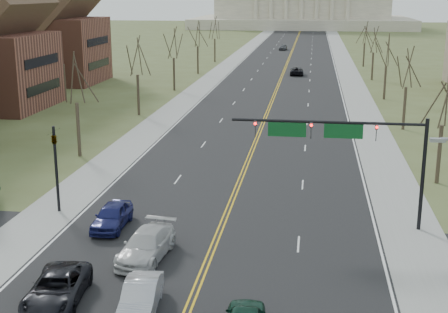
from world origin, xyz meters
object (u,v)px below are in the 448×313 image
(car_sb_outer_lead, at_px, (57,288))
(car_far_sb, at_px, (283,47))
(car_sb_inner_lead, at_px, (141,297))
(car_sb_inner_second, at_px, (146,245))
(car_sb_outer_second, at_px, (112,216))
(car_far_nb, at_px, (297,71))
(signal_mast, at_px, (342,139))
(signal_left, at_px, (56,159))

(car_sb_outer_lead, bearing_deg, car_far_sb, 81.81)
(car_sb_inner_lead, xyz_separation_m, car_far_sb, (-0.25, 137.65, -0.01))
(car_sb_inner_second, bearing_deg, car_sb_outer_lead, -112.24)
(car_sb_inner_second, xyz_separation_m, car_sb_outer_second, (-3.41, 4.32, -0.01))
(car_far_sb, bearing_deg, car_sb_outer_second, -85.54)
(car_sb_inner_lead, height_order, car_sb_outer_lead, same)
(car_sb_inner_second, relative_size, car_far_nb, 1.08)
(car_sb_outer_lead, distance_m, car_sb_inner_second, 6.38)
(car_sb_outer_second, bearing_deg, car_sb_outer_lead, -87.68)
(signal_mast, height_order, car_sb_inner_lead, signal_mast)
(car_far_sb, bearing_deg, signal_mast, -79.01)
(signal_mast, relative_size, car_far_sb, 2.82)
(car_sb_outer_lead, xyz_separation_m, car_sb_outer_second, (-0.47, 9.99, 0.04))
(signal_mast, bearing_deg, car_sb_outer_second, -170.26)
(signal_mast, distance_m, car_sb_inner_lead, 16.72)
(car_sb_outer_second, bearing_deg, car_far_nb, 82.71)
(signal_mast, xyz_separation_m, car_sb_outer_second, (-14.34, -2.46, -4.97))
(car_far_nb, bearing_deg, signal_left, 77.03)
(signal_mast, xyz_separation_m, signal_left, (-18.95, 0.00, -2.05))
(signal_mast, relative_size, car_sb_inner_lead, 2.68)
(car_sb_inner_lead, bearing_deg, car_sb_inner_second, 97.15)
(signal_left, bearing_deg, car_far_sb, 85.84)
(car_sb_outer_second, relative_size, car_far_sb, 1.07)
(car_sb_inner_lead, bearing_deg, car_far_sb, 84.71)
(car_far_sb, bearing_deg, car_sb_inner_lead, -83.41)
(signal_left, relative_size, car_sb_inner_lead, 1.33)
(signal_left, distance_m, car_sb_outer_lead, 13.77)
(signal_left, bearing_deg, car_sb_inner_second, -40.23)
(signal_left, relative_size, car_far_nb, 1.18)
(car_sb_outer_second, relative_size, car_far_nb, 0.91)
(car_sb_outer_lead, height_order, car_far_nb, car_sb_outer_lead)
(car_sb_outer_lead, height_order, car_sb_inner_second, car_sb_inner_second)
(car_sb_inner_second, distance_m, car_far_nb, 82.38)
(signal_mast, bearing_deg, signal_left, 180.00)
(car_sb_inner_lead, distance_m, car_sb_outer_second, 11.32)
(car_sb_inner_second, bearing_deg, car_sb_inner_lead, -72.26)
(car_sb_outer_second, height_order, car_far_sb, car_sb_outer_second)
(car_sb_outer_second, xyz_separation_m, car_far_sb, (4.49, 127.37, -0.05))
(car_sb_outer_lead, relative_size, car_sb_outer_second, 1.17)
(signal_mast, distance_m, car_sb_outer_lead, 19.30)
(signal_mast, height_order, car_far_sb, signal_mast)
(signal_mast, relative_size, signal_left, 2.02)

